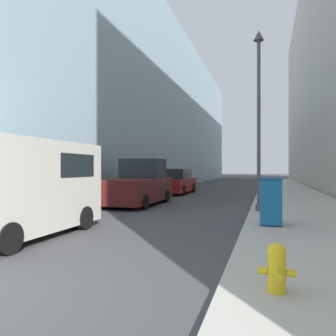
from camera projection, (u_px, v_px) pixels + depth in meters
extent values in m
cube|color=#B7B2A8|center=(291.00, 195.00, 19.64)|extent=(3.95, 60.00, 0.15)
cube|color=#99B7C6|center=(119.00, 107.00, 31.72)|extent=(12.00, 60.00, 15.22)
cylinder|color=yellow|center=(277.00, 274.00, 4.08)|extent=(0.22, 0.22, 0.45)
sphere|color=yellow|center=(277.00, 252.00, 4.08)|extent=(0.23, 0.23, 0.23)
cylinder|color=yellow|center=(277.00, 247.00, 4.08)|extent=(0.06, 0.06, 0.05)
cylinder|color=yellow|center=(277.00, 276.00, 3.92)|extent=(0.11, 0.12, 0.11)
cylinder|color=yellow|center=(262.00, 271.00, 4.13)|extent=(0.12, 0.09, 0.09)
cylinder|color=yellow|center=(291.00, 273.00, 4.03)|extent=(0.12, 0.09, 0.09)
cube|color=#19609E|center=(271.00, 202.00, 8.94)|extent=(0.57, 0.68, 1.18)
cube|color=navy|center=(271.00, 179.00, 8.94)|extent=(0.59, 0.70, 0.08)
cylinder|color=black|center=(262.00, 220.00, 9.29)|extent=(0.05, 0.16, 0.16)
cylinder|color=black|center=(280.00, 221.00, 9.14)|extent=(0.05, 0.16, 0.16)
cylinder|color=#4C4C51|center=(259.00, 207.00, 11.83)|extent=(0.24, 0.24, 0.25)
cylinder|color=#4C4C51|center=(259.00, 126.00, 11.83)|extent=(0.13, 0.13, 6.18)
cone|color=#4C4C51|center=(259.00, 35.00, 11.84)|extent=(0.37, 0.37, 0.37)
cube|color=beige|center=(20.00, 185.00, 8.02)|extent=(2.01, 4.49, 2.20)
cube|color=black|center=(46.00, 166.00, 8.99)|extent=(2.03, 1.57, 0.62)
cylinder|color=black|center=(28.00, 215.00, 9.62)|extent=(0.24, 0.64, 0.64)
cylinder|color=black|center=(84.00, 218.00, 9.08)|extent=(0.24, 0.64, 0.64)
cylinder|color=black|center=(7.00, 238.00, 6.42)|extent=(0.24, 0.64, 0.64)
cube|color=#561919|center=(136.00, 190.00, 15.15)|extent=(2.07, 4.87, 1.05)
cube|color=black|center=(143.00, 168.00, 15.97)|extent=(1.91, 1.56, 0.93)
cylinder|color=black|center=(130.00, 195.00, 16.88)|extent=(0.24, 0.64, 0.64)
cylinder|color=black|center=(166.00, 196.00, 16.32)|extent=(0.24, 0.64, 0.64)
cylinder|color=black|center=(102.00, 200.00, 13.99)|extent=(0.24, 0.64, 0.64)
cylinder|color=black|center=(144.00, 202.00, 13.43)|extent=(0.24, 0.64, 0.64)
cube|color=maroon|center=(176.00, 185.00, 22.04)|extent=(1.86, 4.75, 0.83)
cube|color=#1E2328|center=(176.00, 174.00, 22.04)|extent=(1.63, 2.47, 0.67)
cylinder|color=black|center=(170.00, 187.00, 23.65)|extent=(0.24, 0.64, 0.64)
cylinder|color=black|center=(193.00, 188.00, 23.15)|extent=(0.24, 0.64, 0.64)
cylinder|color=black|center=(157.00, 190.00, 20.93)|extent=(0.24, 0.64, 0.64)
cylinder|color=black|center=(183.00, 190.00, 20.43)|extent=(0.24, 0.64, 0.64)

